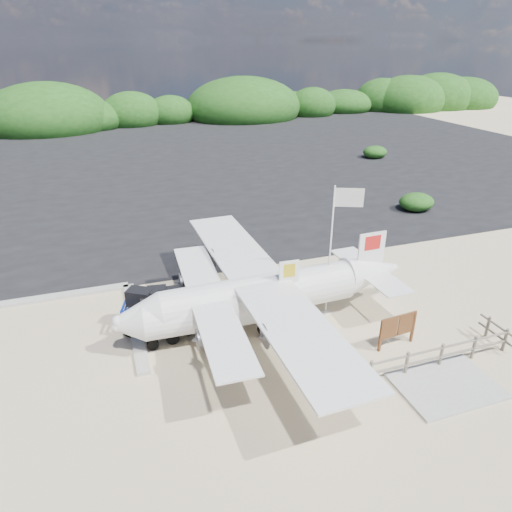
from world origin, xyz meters
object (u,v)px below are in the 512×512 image
at_px(flagpole, 325,312).
at_px(crew_a, 196,263).
at_px(crew_b, 201,263).
at_px(aircraft_large, 304,180).
at_px(aircraft_small, 3,157).
at_px(baggage_cart, 162,327).
at_px(signboard, 395,346).

xyz_separation_m(flagpole, crew_a, (-4.76, 5.24, 0.78)).
bearing_deg(crew_b, flagpole, 154.89).
xyz_separation_m(flagpole, aircraft_large, (7.91, 19.93, 0.00)).
bearing_deg(aircraft_small, aircraft_large, 148.23).
bearing_deg(crew_a, aircraft_small, -42.57).
relative_size(aircraft_large, aircraft_small, 1.82).
relative_size(baggage_cart, crew_b, 1.60).
distance_m(flagpole, crew_a, 7.12).
xyz_separation_m(baggage_cart, aircraft_large, (15.06, 18.77, 0.00)).
bearing_deg(aircraft_large, crew_b, 49.05).
bearing_deg(baggage_cart, crew_b, 70.67).
bearing_deg(baggage_cart, aircraft_small, 123.01).
bearing_deg(baggage_cart, flagpole, 6.79).
relative_size(signboard, crew_a, 1.15).
xyz_separation_m(crew_a, aircraft_large, (12.67, 14.70, -0.78)).
bearing_deg(crew_a, signboard, 151.32).
bearing_deg(aircraft_small, crew_a, 115.16).
distance_m(crew_b, aircraft_large, 19.73).
distance_m(baggage_cart, signboard, 9.65).
bearing_deg(aircraft_large, signboard, 72.97).
height_order(baggage_cart, signboard, baggage_cart).
relative_size(baggage_cart, crew_a, 2.00).
xyz_separation_m(signboard, crew_b, (-6.09, 7.90, 0.97)).
bearing_deg(flagpole, aircraft_large, 68.35).
relative_size(flagpole, aircraft_large, 0.39).
xyz_separation_m(baggage_cart, flagpole, (7.15, -1.16, 0.00)).
relative_size(flagpole, crew_a, 3.76).
bearing_deg(crew_a, baggage_cart, 84.41).
xyz_separation_m(aircraft_large, aircraft_small, (-26.26, 17.92, 0.00)).
bearing_deg(aircraft_small, baggage_cart, 109.52).
distance_m(crew_a, aircraft_large, 19.42).
distance_m(signboard, crew_b, 10.03).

